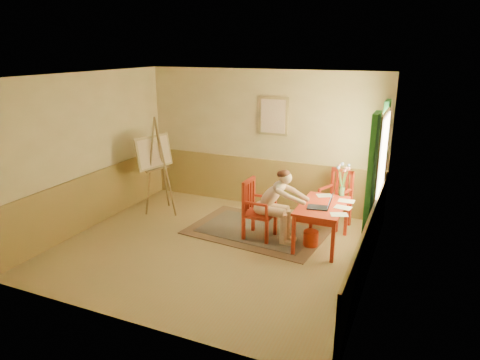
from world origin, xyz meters
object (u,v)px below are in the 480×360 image
at_px(chair_left, 257,209).
at_px(chair_back, 336,198).
at_px(table, 322,210).
at_px(easel, 155,156).
at_px(laptop, 322,206).
at_px(figure, 275,202).

bearing_deg(chair_left, chair_back, 44.37).
bearing_deg(table, chair_left, -172.02).
xyz_separation_m(table, chair_left, (-1.10, -0.15, -0.11)).
bearing_deg(chair_left, easel, 169.51).
bearing_deg(laptop, easel, 172.54).
height_order(figure, easel, easel).
bearing_deg(laptop, chair_back, 88.97).
xyz_separation_m(laptop, easel, (-3.46, 0.45, 0.37)).
bearing_deg(chair_back, figure, -126.24).
distance_m(figure, easel, 2.73).
distance_m(figure, laptop, 0.80).
distance_m(chair_left, easel, 2.46).
relative_size(chair_left, easel, 0.54).
height_order(table, chair_left, chair_left).
distance_m(table, chair_back, 0.97).
relative_size(chair_left, figure, 0.81).
height_order(laptop, easel, easel).
xyz_separation_m(table, chair_back, (0.05, 0.96, -0.11)).
xyz_separation_m(chair_left, easel, (-2.34, 0.43, 0.62)).
height_order(chair_left, chair_back, chair_back).
xyz_separation_m(table, laptop, (0.03, -0.17, 0.14)).
relative_size(table, chair_back, 1.14).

